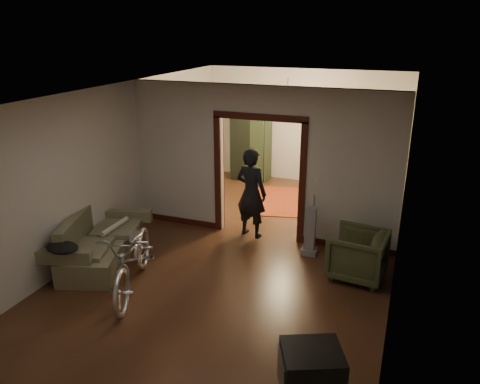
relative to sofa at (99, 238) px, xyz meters
The scene contains 23 objects.
floor 2.51m from the sofa, 29.70° to the left, with size 5.00×8.50×0.01m, color #371D11.
ceiling 3.42m from the sofa, 29.70° to the left, with size 5.00×8.50×0.01m, color white.
wall_back 5.96m from the sofa, 68.56° to the left, with size 5.00×0.02×2.80m, color beige.
wall_left 1.60m from the sofa, 105.93° to the left, with size 0.02×8.50×2.80m, color beige.
wall_right 4.91m from the sofa, 14.77° to the left, with size 0.02×8.50×2.80m, color beige.
partition_wall 3.08m from the sofa, 42.59° to the left, with size 5.00×0.14×2.80m, color beige.
door_casing 3.00m from the sofa, 42.59° to the left, with size 1.74×0.20×2.32m, color #37130C.
far_window 6.24m from the sofa, 62.33° to the left, with size 0.98×0.06×1.28m, color black.
chandelier 4.71m from the sofa, 60.02° to the left, with size 0.24×0.24×0.24m, color #FFE0A5.
light_switch 3.81m from the sofa, 30.72° to the left, with size 0.08×0.01×0.12m, color silver.
sofa is the anchor object (origin of this frame).
rolled_paper 0.33m from the sofa, 71.57° to the left, with size 0.09×0.09×0.72m, color beige.
jacket 0.94m from the sofa, 86.86° to the right, with size 0.50×0.38×0.15m, color black.
bicycle 1.17m from the sofa, 28.60° to the right, with size 0.70×2.02×1.06m, color silver.
armchair 4.20m from the sofa, 13.52° to the left, with size 0.82×0.85×0.77m, color #3F4728.
crt_tv 4.63m from the sofa, 28.90° to the right, with size 0.55×0.49×0.47m, color black.
vacuum 3.55m from the sofa, 24.66° to the left, with size 0.27×0.21×0.87m, color gray.
person 2.78m from the sofa, 42.97° to the left, with size 0.62×0.41×1.70m, color black.
oriental_rug 4.38m from the sofa, 61.75° to the left, with size 1.46×1.92×0.01m, color maroon.
locker 5.25m from the sofa, 80.58° to the left, with size 0.94×0.52×1.88m, color #26341F.
globe 5.44m from the sofa, 80.58° to the left, with size 0.29×0.29×0.29m, color #1E5972.
desk 6.02m from the sofa, 55.49° to the left, with size 0.92×0.52×0.68m, color black.
desk_chair 5.29m from the sofa, 59.73° to the left, with size 0.36×0.36×0.81m, color black.
Camera 1 is at (2.52, -7.01, 3.76)m, focal length 35.00 mm.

